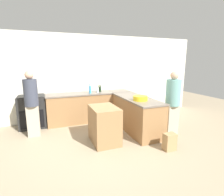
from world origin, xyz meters
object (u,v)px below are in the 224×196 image
at_px(person_by_range, 32,102).
at_px(person_at_peninsula, 173,101).
at_px(olive_oil_bottle, 99,89).
at_px(dish_soap_bottle, 90,89).
at_px(range_oven, 32,112).
at_px(mixing_bowl, 140,98).
at_px(wine_bottle_dark, 100,89).
at_px(paper_bag, 170,142).
at_px(vinegar_bottle_clear, 98,90).
at_px(island_table, 104,125).

height_order(person_by_range, person_at_peninsula, person_by_range).
xyz_separation_m(olive_oil_bottle, dish_soap_bottle, (-0.36, -0.27, 0.04)).
bearing_deg(range_oven, person_by_range, -85.19).
distance_m(range_oven, dish_soap_bottle, 1.76).
bearing_deg(person_by_range, dish_soap_bottle, 17.32).
distance_m(mixing_bowl, wine_bottle_dark, 1.68).
bearing_deg(mixing_bowl, olive_oil_bottle, 109.12).
bearing_deg(dish_soap_bottle, mixing_bowl, -56.21).
height_order(person_by_range, paper_bag, person_by_range).
xyz_separation_m(range_oven, olive_oil_bottle, (2.01, 0.07, 0.53)).
bearing_deg(vinegar_bottle_clear, island_table, -100.73).
bearing_deg(dish_soap_bottle, person_at_peninsula, -43.67).
bearing_deg(island_table, range_oven, 134.47).
distance_m(person_by_range, paper_bag, 3.37).
relative_size(mixing_bowl, vinegar_bottle_clear, 1.52).
bearing_deg(wine_bottle_dark, island_table, -104.04).
bearing_deg(olive_oil_bottle, mixing_bowl, -70.88).
bearing_deg(person_by_range, paper_bag, -33.60).
height_order(olive_oil_bottle, paper_bag, olive_oil_bottle).
bearing_deg(wine_bottle_dark, olive_oil_bottle, 103.86).
xyz_separation_m(dish_soap_bottle, person_at_peninsula, (1.72, -1.64, -0.16)).
bearing_deg(vinegar_bottle_clear, dish_soap_bottle, -169.01).
bearing_deg(mixing_bowl, paper_bag, -77.22).
height_order(mixing_bowl, wine_bottle_dark, wine_bottle_dark).
relative_size(island_table, olive_oil_bottle, 4.09).
distance_m(range_oven, person_at_peninsula, 3.87).
height_order(island_table, paper_bag, island_table).
bearing_deg(dish_soap_bottle, island_table, -91.43).
bearing_deg(olive_oil_bottle, wine_bottle_dark, -76.14).
relative_size(island_table, person_at_peninsula, 0.52).
bearing_deg(person_at_peninsula, mixing_bowl, 162.54).
height_order(vinegar_bottle_clear, person_at_peninsula, person_at_peninsula).
height_order(mixing_bowl, person_at_peninsula, person_at_peninsula).
distance_m(island_table, vinegar_bottle_clear, 1.64).
distance_m(wine_bottle_dark, vinegar_bottle_clear, 0.19).
bearing_deg(mixing_bowl, wine_bottle_dark, 109.37).
relative_size(mixing_bowl, person_by_range, 0.22).
distance_m(olive_oil_bottle, paper_bag, 2.82).
distance_m(olive_oil_bottle, person_at_peninsula, 2.35).
relative_size(dish_soap_bottle, paper_bag, 0.84).
bearing_deg(vinegar_bottle_clear, olive_oil_bottle, 63.74).
relative_size(island_table, wine_bottle_dark, 3.73).
height_order(island_table, person_at_peninsula, person_at_peninsula).
relative_size(mixing_bowl, paper_bag, 0.96).
relative_size(range_oven, dish_soap_bottle, 2.97).
bearing_deg(island_table, paper_bag, -36.17).
distance_m(island_table, paper_bag, 1.48).
relative_size(mixing_bowl, olive_oil_bottle, 1.71).
relative_size(range_oven, paper_bag, 2.50).
height_order(vinegar_bottle_clear, paper_bag, vinegar_bottle_clear).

